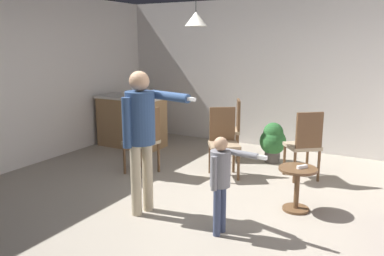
{
  "coord_description": "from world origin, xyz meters",
  "views": [
    {
      "loc": [
        2.06,
        -3.89,
        1.94
      ],
      "look_at": [
        -0.01,
        -0.13,
        1.0
      ],
      "focal_mm": 37.11,
      "sensor_mm": 36.0,
      "label": 1
    }
  ],
  "objects_px": {
    "person_adult": "(141,127)",
    "dining_chair_near_wall": "(305,143)",
    "spare_remote_on_table": "(302,167)",
    "side_table_by_couch": "(297,184)",
    "dining_chair_by_counter": "(223,139)",
    "dining_chair_spare": "(145,138)",
    "dining_chair_centre_back": "(231,127)",
    "potted_plant_corner": "(273,141)",
    "kitchen_counter": "(132,121)",
    "person_child": "(221,175)"
  },
  "relations": [
    {
      "from": "dining_chair_by_counter",
      "to": "spare_remote_on_table",
      "type": "distance_m",
      "value": 1.51
    },
    {
      "from": "kitchen_counter",
      "to": "potted_plant_corner",
      "type": "relative_size",
      "value": 1.91
    },
    {
      "from": "side_table_by_couch",
      "to": "dining_chair_near_wall",
      "type": "distance_m",
      "value": 1.14
    },
    {
      "from": "side_table_by_couch",
      "to": "spare_remote_on_table",
      "type": "bearing_deg",
      "value": 3.53
    },
    {
      "from": "side_table_by_couch",
      "to": "dining_chair_spare",
      "type": "xyz_separation_m",
      "value": [
        -2.31,
        0.23,
        0.22
      ]
    },
    {
      "from": "person_child",
      "to": "dining_chair_by_counter",
      "type": "height_order",
      "value": "person_child"
    },
    {
      "from": "dining_chair_spare",
      "to": "spare_remote_on_table",
      "type": "xyz_separation_m",
      "value": [
        2.35,
        -0.22,
        -0.01
      ]
    },
    {
      "from": "dining_chair_near_wall",
      "to": "dining_chair_centre_back",
      "type": "xyz_separation_m",
      "value": [
        -1.33,
        0.49,
        0.0
      ]
    },
    {
      "from": "dining_chair_by_counter",
      "to": "spare_remote_on_table",
      "type": "height_order",
      "value": "dining_chair_by_counter"
    },
    {
      "from": "person_child",
      "to": "potted_plant_corner",
      "type": "height_order",
      "value": "person_child"
    },
    {
      "from": "person_adult",
      "to": "dining_chair_spare",
      "type": "distance_m",
      "value": 1.46
    },
    {
      "from": "dining_chair_centre_back",
      "to": "potted_plant_corner",
      "type": "relative_size",
      "value": 1.52
    },
    {
      "from": "dining_chair_spare",
      "to": "spare_remote_on_table",
      "type": "relative_size",
      "value": 7.69
    },
    {
      "from": "side_table_by_couch",
      "to": "person_adult",
      "type": "height_order",
      "value": "person_adult"
    },
    {
      "from": "person_adult",
      "to": "dining_chair_by_counter",
      "type": "distance_m",
      "value": 1.73
    },
    {
      "from": "side_table_by_couch",
      "to": "person_child",
      "type": "height_order",
      "value": "person_child"
    },
    {
      "from": "side_table_by_couch",
      "to": "person_adult",
      "type": "distance_m",
      "value": 1.91
    },
    {
      "from": "dining_chair_near_wall",
      "to": "spare_remote_on_table",
      "type": "height_order",
      "value": "dining_chair_near_wall"
    },
    {
      "from": "person_adult",
      "to": "dining_chair_spare",
      "type": "height_order",
      "value": "person_adult"
    },
    {
      "from": "dining_chair_by_counter",
      "to": "potted_plant_corner",
      "type": "xyz_separation_m",
      "value": [
        0.44,
        0.98,
        -0.18
      ]
    },
    {
      "from": "dining_chair_centre_back",
      "to": "spare_remote_on_table",
      "type": "distance_m",
      "value": 2.23
    },
    {
      "from": "dining_chair_spare",
      "to": "person_adult",
      "type": "bearing_deg",
      "value": -140.43
    },
    {
      "from": "side_table_by_couch",
      "to": "person_child",
      "type": "bearing_deg",
      "value": -118.79
    },
    {
      "from": "kitchen_counter",
      "to": "dining_chair_spare",
      "type": "height_order",
      "value": "dining_chair_spare"
    },
    {
      "from": "person_adult",
      "to": "dining_chair_by_counter",
      "type": "bearing_deg",
      "value": -174.92
    },
    {
      "from": "dining_chair_near_wall",
      "to": "potted_plant_corner",
      "type": "xyz_separation_m",
      "value": [
        -0.65,
        0.61,
        -0.18
      ]
    },
    {
      "from": "dining_chair_by_counter",
      "to": "spare_remote_on_table",
      "type": "bearing_deg",
      "value": 117.18
    },
    {
      "from": "person_adult",
      "to": "dining_chair_near_wall",
      "type": "bearing_deg",
      "value": 160.27
    },
    {
      "from": "dining_chair_near_wall",
      "to": "person_adult",
      "type": "bearing_deg",
      "value": -162.09
    },
    {
      "from": "dining_chair_by_counter",
      "to": "dining_chair_centre_back",
      "type": "distance_m",
      "value": 0.89
    },
    {
      "from": "dining_chair_spare",
      "to": "dining_chair_by_counter",
      "type": "bearing_deg",
      "value": -58.9
    },
    {
      "from": "dining_chair_spare",
      "to": "person_child",
      "type": "bearing_deg",
      "value": -118.53
    },
    {
      "from": "side_table_by_couch",
      "to": "dining_chair_centre_back",
      "type": "distance_m",
      "value": 2.21
    },
    {
      "from": "person_child",
      "to": "dining_chair_spare",
      "type": "relative_size",
      "value": 1.02
    },
    {
      "from": "side_table_by_couch",
      "to": "dining_chair_near_wall",
      "type": "bearing_deg",
      "value": 99.63
    },
    {
      "from": "potted_plant_corner",
      "to": "kitchen_counter",
      "type": "bearing_deg",
      "value": -174.03
    },
    {
      "from": "spare_remote_on_table",
      "to": "side_table_by_couch",
      "type": "bearing_deg",
      "value": -176.47
    },
    {
      "from": "person_child",
      "to": "spare_remote_on_table",
      "type": "distance_m",
      "value": 1.13
    },
    {
      "from": "dining_chair_centre_back",
      "to": "spare_remote_on_table",
      "type": "relative_size",
      "value": 7.69
    },
    {
      "from": "dining_chair_near_wall",
      "to": "dining_chair_spare",
      "type": "bearing_deg",
      "value": 163.85
    },
    {
      "from": "dining_chair_near_wall",
      "to": "spare_remote_on_table",
      "type": "distance_m",
      "value": 1.12
    },
    {
      "from": "dining_chair_centre_back",
      "to": "kitchen_counter",
      "type": "bearing_deg",
      "value": 68.59
    },
    {
      "from": "potted_plant_corner",
      "to": "spare_remote_on_table",
      "type": "bearing_deg",
      "value": -62.87
    },
    {
      "from": "dining_chair_near_wall",
      "to": "dining_chair_spare",
      "type": "distance_m",
      "value": 2.3
    },
    {
      "from": "dining_chair_centre_back",
      "to": "dining_chair_spare",
      "type": "bearing_deg",
      "value": 124.13
    },
    {
      "from": "side_table_by_couch",
      "to": "spare_remote_on_table",
      "type": "height_order",
      "value": "spare_remote_on_table"
    },
    {
      "from": "dining_chair_by_counter",
      "to": "dining_chair_spare",
      "type": "height_order",
      "value": "same"
    },
    {
      "from": "side_table_by_couch",
      "to": "potted_plant_corner",
      "type": "distance_m",
      "value": 1.91
    },
    {
      "from": "person_child",
      "to": "dining_chair_near_wall",
      "type": "bearing_deg",
      "value": 176.86
    },
    {
      "from": "person_adult",
      "to": "dining_chair_spare",
      "type": "relative_size",
      "value": 1.63
    }
  ]
}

